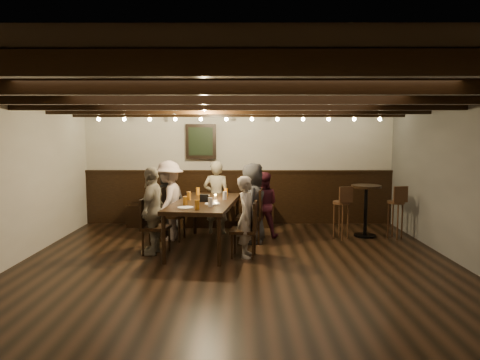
{
  "coord_description": "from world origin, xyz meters",
  "views": [
    {
      "loc": [
        0.05,
        -5.55,
        1.88
      ],
      "look_at": [
        0.02,
        1.3,
        1.16
      ],
      "focal_mm": 32.0,
      "sensor_mm": 36.0,
      "label": 1
    }
  ],
  "objects_px": {
    "chair_left_far": "(155,237)",
    "bar_stool_right": "(395,219)",
    "person_bench_right": "(263,205)",
    "person_right_near": "(253,203)",
    "high_top_table": "(366,203)",
    "chair_right_near": "(251,226)",
    "person_left_near": "(169,200)",
    "dining_table": "(205,205)",
    "bar_stool_left": "(341,219)",
    "chair_right_far": "(245,240)",
    "person_left_far": "(153,210)",
    "chair_left_near": "(171,224)",
    "person_right_far": "(247,217)",
    "person_bench_centre": "(216,197)",
    "person_bench_left": "(168,200)"
  },
  "relations": [
    {
      "from": "person_left_near",
      "to": "high_top_table",
      "type": "bearing_deg",
      "value": 101.25
    },
    {
      "from": "person_right_near",
      "to": "chair_left_near",
      "type": "bearing_deg",
      "value": 90.0
    },
    {
      "from": "chair_right_near",
      "to": "high_top_table",
      "type": "bearing_deg",
      "value": -71.22
    },
    {
      "from": "chair_left_far",
      "to": "bar_stool_right",
      "type": "relative_size",
      "value": 0.91
    },
    {
      "from": "chair_left_far",
      "to": "person_right_near",
      "type": "height_order",
      "value": "person_right_near"
    },
    {
      "from": "chair_left_near",
      "to": "bar_stool_right",
      "type": "height_order",
      "value": "bar_stool_right"
    },
    {
      "from": "chair_left_near",
      "to": "person_bench_centre",
      "type": "relative_size",
      "value": 0.67
    },
    {
      "from": "chair_right_near",
      "to": "bar_stool_left",
      "type": "bearing_deg",
      "value": -74.66
    },
    {
      "from": "chair_right_far",
      "to": "bar_stool_left",
      "type": "bearing_deg",
      "value": -50.11
    },
    {
      "from": "chair_left_near",
      "to": "person_bench_right",
      "type": "relative_size",
      "value": 0.78
    },
    {
      "from": "person_bench_centre",
      "to": "person_right_near",
      "type": "distance_m",
      "value": 0.96
    },
    {
      "from": "chair_left_near",
      "to": "person_right_far",
      "type": "relative_size",
      "value": 0.75
    },
    {
      "from": "person_right_near",
      "to": "bar_stool_right",
      "type": "height_order",
      "value": "person_right_near"
    },
    {
      "from": "chair_left_far",
      "to": "chair_right_near",
      "type": "distance_m",
      "value": 1.7
    },
    {
      "from": "chair_left_far",
      "to": "high_top_table",
      "type": "height_order",
      "value": "high_top_table"
    },
    {
      "from": "person_bench_left",
      "to": "person_bench_right",
      "type": "bearing_deg",
      "value": 180.0
    },
    {
      "from": "chair_right_near",
      "to": "person_bench_centre",
      "type": "distance_m",
      "value": 1.02
    },
    {
      "from": "person_left_far",
      "to": "person_bench_right",
      "type": "bearing_deg",
      "value": 129.29
    },
    {
      "from": "bar_stool_right",
      "to": "dining_table",
      "type": "bearing_deg",
      "value": 178.89
    },
    {
      "from": "person_bench_left",
      "to": "person_left_near",
      "type": "height_order",
      "value": "person_left_near"
    },
    {
      "from": "chair_right_near",
      "to": "person_left_near",
      "type": "height_order",
      "value": "person_left_near"
    },
    {
      "from": "person_bench_right",
      "to": "person_right_near",
      "type": "xyz_separation_m",
      "value": [
        -0.2,
        -0.43,
        0.1
      ]
    },
    {
      "from": "person_right_near",
      "to": "bar_stool_right",
      "type": "xyz_separation_m",
      "value": [
        2.61,
        0.29,
        -0.34
      ]
    },
    {
      "from": "chair_right_far",
      "to": "chair_left_near",
      "type": "bearing_deg",
      "value": 57.96
    },
    {
      "from": "person_right_far",
      "to": "bar_stool_left",
      "type": "bearing_deg",
      "value": -49.54
    },
    {
      "from": "dining_table",
      "to": "person_bench_right",
      "type": "xyz_separation_m",
      "value": [
        1.0,
        0.78,
        -0.12
      ]
    },
    {
      "from": "chair_left_far",
      "to": "person_left_far",
      "type": "distance_m",
      "value": 0.43
    },
    {
      "from": "high_top_table",
      "to": "person_right_near",
      "type": "bearing_deg",
      "value": -168.01
    },
    {
      "from": "person_bench_left",
      "to": "person_left_near",
      "type": "relative_size",
      "value": 0.91
    },
    {
      "from": "person_left_near",
      "to": "person_right_near",
      "type": "relative_size",
      "value": 1.02
    },
    {
      "from": "chair_left_far",
      "to": "person_left_near",
      "type": "height_order",
      "value": "person_left_near"
    },
    {
      "from": "bar_stool_left",
      "to": "chair_right_far",
      "type": "bearing_deg",
      "value": -166.24
    },
    {
      "from": "chair_left_far",
      "to": "chair_right_far",
      "type": "xyz_separation_m",
      "value": [
        1.43,
        -0.18,
        -0.01
      ]
    },
    {
      "from": "dining_table",
      "to": "bar_stool_right",
      "type": "height_order",
      "value": "bar_stool_right"
    },
    {
      "from": "person_bench_centre",
      "to": "person_right_near",
      "type": "relative_size",
      "value": 1.0
    },
    {
      "from": "person_left_far",
      "to": "person_right_far",
      "type": "distance_m",
      "value": 1.5
    },
    {
      "from": "person_right_far",
      "to": "person_left_far",
      "type": "bearing_deg",
      "value": 90.0
    },
    {
      "from": "person_bench_centre",
      "to": "person_right_near",
      "type": "bearing_deg",
      "value": 141.34
    },
    {
      "from": "high_top_table",
      "to": "person_bench_right",
      "type": "bearing_deg",
      "value": -179.4
    },
    {
      "from": "person_left_far",
      "to": "person_right_near",
      "type": "bearing_deg",
      "value": 120.96
    },
    {
      "from": "dining_table",
      "to": "person_left_far",
      "type": "bearing_deg",
      "value": -149.04
    },
    {
      "from": "dining_table",
      "to": "bar_stool_right",
      "type": "xyz_separation_m",
      "value": [
        3.41,
        0.65,
        -0.36
      ]
    },
    {
      "from": "person_bench_right",
      "to": "person_left_near",
      "type": "height_order",
      "value": "person_left_near"
    },
    {
      "from": "chair_left_far",
      "to": "high_top_table",
      "type": "distance_m",
      "value": 3.87
    },
    {
      "from": "chair_left_near",
      "to": "person_left_far",
      "type": "bearing_deg",
      "value": -1.93
    },
    {
      "from": "chair_left_near",
      "to": "high_top_table",
      "type": "xyz_separation_m",
      "value": [
        3.57,
        0.27,
        0.35
      ]
    },
    {
      "from": "chair_right_far",
      "to": "bar_stool_left",
      "type": "distance_m",
      "value": 2.09
    },
    {
      "from": "person_left_far",
      "to": "bar_stool_left",
      "type": "height_order",
      "value": "person_left_far"
    },
    {
      "from": "person_bench_centre",
      "to": "bar_stool_left",
      "type": "height_order",
      "value": "person_bench_centre"
    },
    {
      "from": "chair_left_far",
      "to": "person_bench_centre",
      "type": "relative_size",
      "value": 0.63
    }
  ]
}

